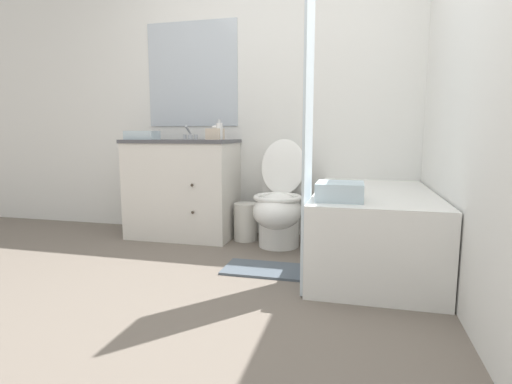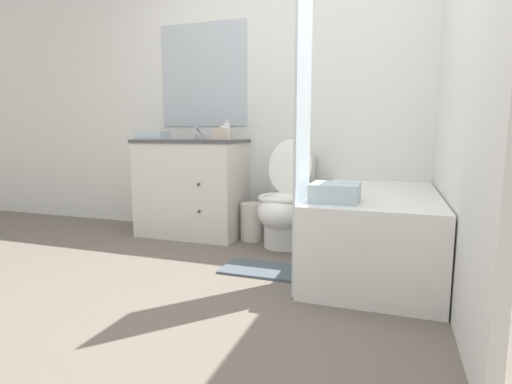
# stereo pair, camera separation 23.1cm
# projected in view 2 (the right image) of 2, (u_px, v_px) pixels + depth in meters

# --- Properties ---
(ground_plane) EXTENTS (14.00, 14.00, 0.00)m
(ground_plane) POSITION_uv_depth(u_px,v_px,m) (199.00, 307.00, 2.10)
(ground_plane) COLOR #6B6056
(wall_back) EXTENTS (8.00, 0.06, 2.50)m
(wall_back) POSITION_uv_depth(u_px,v_px,m) (284.00, 94.00, 3.48)
(wall_back) COLOR silver
(wall_back) RESTS_ON ground_plane
(wall_right) EXTENTS (0.05, 2.64, 2.50)m
(wall_right) POSITION_uv_depth(u_px,v_px,m) (458.00, 73.00, 2.28)
(wall_right) COLOR silver
(wall_right) RESTS_ON ground_plane
(vanity_cabinet) EXTENTS (0.93, 0.56, 0.86)m
(vanity_cabinet) POSITION_uv_depth(u_px,v_px,m) (192.00, 187.00, 3.58)
(vanity_cabinet) COLOR silver
(vanity_cabinet) RESTS_ON ground_plane
(sink_faucet) EXTENTS (0.14, 0.12, 0.12)m
(sink_faucet) POSITION_uv_depth(u_px,v_px,m) (200.00, 135.00, 3.68)
(sink_faucet) COLOR silver
(sink_faucet) RESTS_ON vanity_cabinet
(toilet) EXTENTS (0.39, 0.67, 0.87)m
(toilet) POSITION_uv_depth(u_px,v_px,m) (285.00, 206.00, 3.21)
(toilet) COLOR white
(toilet) RESTS_ON ground_plane
(bathtub) EXTENTS (0.77, 1.41, 0.52)m
(bathtub) POSITION_uv_depth(u_px,v_px,m) (375.00, 230.00, 2.67)
(bathtub) COLOR white
(bathtub) RESTS_ON ground_plane
(shower_curtain) EXTENTS (0.02, 0.36, 2.03)m
(shower_curtain) POSITION_uv_depth(u_px,v_px,m) (303.00, 113.00, 2.23)
(shower_curtain) COLOR silver
(shower_curtain) RESTS_ON ground_plane
(wastebasket) EXTENTS (0.20, 0.20, 0.32)m
(wastebasket) POSITION_uv_depth(u_px,v_px,m) (252.00, 222.00, 3.43)
(wastebasket) COLOR silver
(wastebasket) RESTS_ON ground_plane
(tissue_box) EXTENTS (0.12, 0.14, 0.12)m
(tissue_box) POSITION_uv_depth(u_px,v_px,m) (223.00, 134.00, 3.39)
(tissue_box) COLOR beige
(tissue_box) RESTS_ON vanity_cabinet
(soap_dispenser) EXTENTS (0.05, 0.05, 0.17)m
(soap_dispenser) POSITION_uv_depth(u_px,v_px,m) (227.00, 131.00, 3.35)
(soap_dispenser) COLOR white
(soap_dispenser) RESTS_ON vanity_cabinet
(hand_towel_folded) EXTENTS (0.26, 0.16, 0.07)m
(hand_towel_folded) POSITION_uv_depth(u_px,v_px,m) (152.00, 135.00, 3.46)
(hand_towel_folded) COLOR silver
(hand_towel_folded) RESTS_ON vanity_cabinet
(bath_towel_folded) EXTENTS (0.27, 0.26, 0.10)m
(bath_towel_folded) POSITION_uv_depth(u_px,v_px,m) (335.00, 192.00, 2.26)
(bath_towel_folded) COLOR silver
(bath_towel_folded) RESTS_ON bathtub
(bath_mat) EXTENTS (0.58, 0.32, 0.02)m
(bath_mat) POSITION_uv_depth(u_px,v_px,m) (266.00, 270.00, 2.65)
(bath_mat) COLOR #4C5660
(bath_mat) RESTS_ON ground_plane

